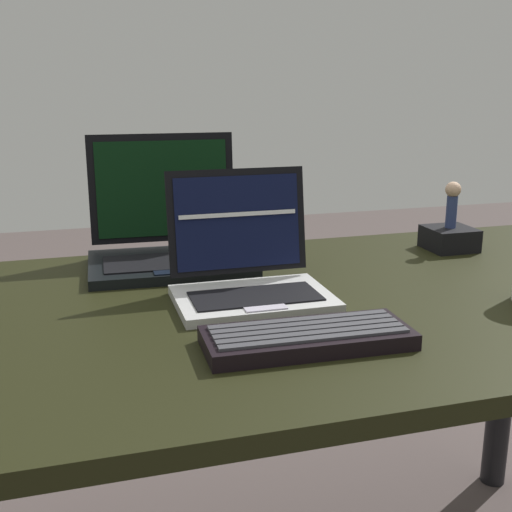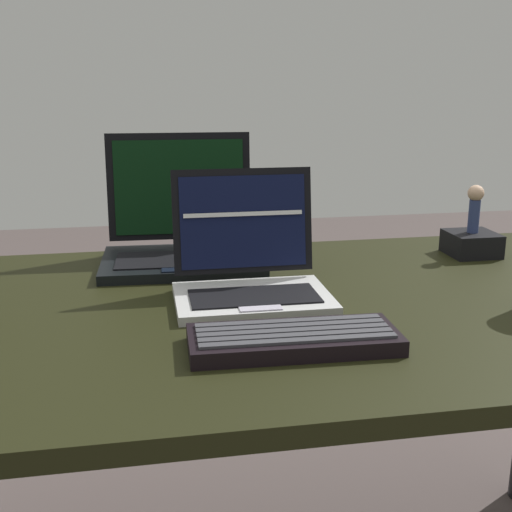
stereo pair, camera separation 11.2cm
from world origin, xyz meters
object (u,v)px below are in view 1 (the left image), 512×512
Objects in this scene: laptop_rear at (168,239)px; external_keyboard at (307,337)px; figurine_stand at (449,239)px; figurine at (452,201)px; laptop_front at (248,273)px.

laptop_rear reaches higher than external_keyboard.
figurine_stand is (0.63, -0.06, -0.03)m from laptop_rear.
figurine_stand is at bearing 40.50° from external_keyboard.
figurine reaches higher than external_keyboard.
laptop_rear is at bearing 104.27° from external_keyboard.
external_keyboard is at bearing -84.21° from laptop_front.
laptop_rear is at bearing 111.59° from laptop_front.
figurine_stand reaches higher than external_keyboard.
laptop_rear is 0.51m from external_keyboard.
laptop_front is 0.79× the size of laptop_rear.
laptop_rear reaches higher than figurine.
figurine reaches higher than figurine_stand.
laptop_rear is 3.24× the size of figurine.
figurine is at bearing 40.50° from external_keyboard.
external_keyboard is (0.02, -0.24, -0.03)m from laptop_front.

